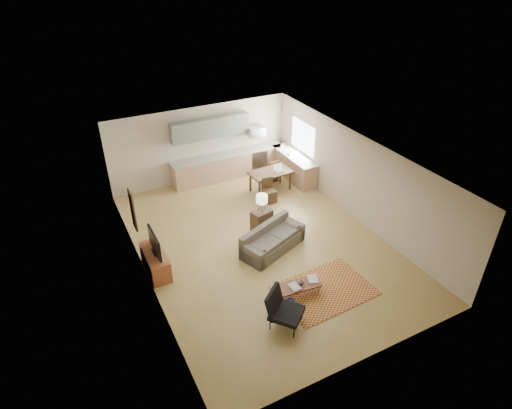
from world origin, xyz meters
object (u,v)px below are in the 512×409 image
coffee_table (298,290)px  armchair (287,310)px  sofa (273,239)px  console_table (262,221)px  dining_table (270,181)px  tv_credenza (155,262)px

coffee_table → armchair: size_ratio=1.26×
sofa → console_table: bearing=59.8°
armchair → console_table: bearing=31.2°
dining_table → coffee_table: bearing=-115.0°
sofa → dining_table: dining_table is taller
tv_credenza → console_table: 3.34m
armchair → console_table: size_ratio=1.30×
console_table → dining_table: (1.40, 2.01, 0.02)m
sofa → console_table: (0.15, 0.96, -0.01)m
armchair → tv_credenza: 3.78m
sofa → dining_table: size_ratio=1.42×
sofa → coffee_table: size_ratio=1.81×
tv_credenza → coffee_table: bearing=-41.5°
sofa → console_table: 0.98m
coffee_table → tv_credenza: 3.74m
armchair → dining_table: armchair is taller
sofa → tv_credenza: bearing=148.3°
tv_credenza → dining_table: dining_table is taller
armchair → dining_table: (2.64, 5.55, -0.08)m
console_table → coffee_table: bearing=-114.0°
dining_table → tv_credenza: bearing=-156.6°
tv_credenza → console_table: size_ratio=1.88×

